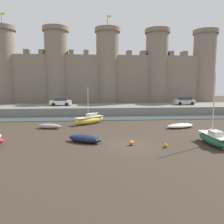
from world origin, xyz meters
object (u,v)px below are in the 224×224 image
Objects in this scene: car_quay_east at (61,102)px; sailboat_foreground_centre at (90,120)px; mooring_buoy_near_channel at (166,145)px; sailboat_midflat_centre at (213,139)px; rowboat_near_channel_left at (49,126)px; mooring_buoy_near_shore at (131,143)px; car_quay_centre_east at (185,101)px; rowboat_foreground_left at (180,126)px; rowboat_foreground_right at (85,139)px.

sailboat_foreground_centre is at bearing -63.72° from car_quay_east.
sailboat_midflat_centre is at bearing 5.36° from mooring_buoy_near_channel.
rowboat_near_channel_left reaches higher than mooring_buoy_near_channel.
car_quay_centre_east reaches higher than mooring_buoy_near_shore.
mooring_buoy_near_channel is at bearing -17.17° from mooring_buoy_near_shore.
rowboat_near_channel_left is at bearing -149.80° from sailboat_foreground_centre.
sailboat_midflat_centre is 7.91m from mooring_buoy_near_shore.
rowboat_foreground_left reaches higher than mooring_buoy_near_channel.
rowboat_near_channel_left is 8.88× the size of mooring_buoy_near_channel.
rowboat_near_channel_left is at bearing 152.29° from sailboat_midflat_centre.
rowboat_foreground_left reaches higher than mooring_buoy_near_shore.
rowboat_foreground_right is (-0.27, -10.24, -0.23)m from sailboat_foreground_centre.
rowboat_foreground_left is 1.10× the size of rowboat_foreground_right.
sailboat_foreground_centre reaches higher than rowboat_foreground_left.
rowboat_foreground_right is 12.55m from sailboat_midflat_centre.
sailboat_foreground_centre is 17.18m from sailboat_midflat_centre.
rowboat_foreground_right reaches higher than rowboat_foreground_left.
mooring_buoy_near_shore is at bearing -122.79° from car_quay_centre_east.
rowboat_near_channel_left is at bearing -148.97° from car_quay_centre_east.
car_quay_east is 25.27m from car_quay_centre_east.
rowboat_foreground_right reaches higher than mooring_buoy_near_shore.
sailboat_midflat_centre is at bearing -8.84° from rowboat_foreground_right.
sailboat_foreground_centre reaches higher than rowboat_foreground_right.
rowboat_foreground_left is (12.15, -3.98, -0.31)m from sailboat_foreground_centre.
rowboat_foreground_right is 0.56× the size of sailboat_midflat_centre.
mooring_buoy_near_shore is 27.91m from car_quay_centre_east.
car_quay_centre_east is (15.07, 23.40, 2.09)m from mooring_buoy_near_shore.
sailboat_midflat_centre is (-0.02, -8.19, 0.30)m from rowboat_foreground_left.
car_quay_centre_east is at bearing 31.03° from rowboat_near_channel_left.
rowboat_near_channel_left is 0.49× the size of sailboat_midflat_centre.
mooring_buoy_near_shore is 3.18m from mooring_buoy_near_channel.
car_quay_centre_east is (24.55, 14.77, 1.99)m from rowboat_near_channel_left.
mooring_buoy_near_channel is 0.09× the size of car_quay_centre_east.
rowboat_foreground_right is at bearing -75.69° from car_quay_east.
rowboat_foreground_right is at bearing -91.52° from sailboat_foreground_centre.
rowboat_foreground_right is at bearing 162.49° from mooring_buoy_near_channel.
car_quay_centre_east reaches higher than rowboat_foreground_left.
sailboat_midflat_centre reaches higher than sailboat_foreground_centre.
mooring_buoy_near_channel is (3.04, -0.94, -0.05)m from mooring_buoy_near_shore.
sailboat_foreground_centre is 1.30× the size of car_quay_east.
sailboat_midflat_centre is (12.40, -1.93, 0.22)m from rowboat_foreground_right.
rowboat_foreground_right is at bearing 171.16° from sailboat_midflat_centre.
mooring_buoy_near_shore reaches higher than mooring_buoy_near_channel.
mooring_buoy_near_channel is 0.09× the size of car_quay_east.
car_quay_east reaches higher than rowboat_foreground_left.
sailboat_midflat_centre is at bearing -45.11° from sailboat_foreground_centre.
sailboat_foreground_centre is at bearing 161.84° from rowboat_foreground_left.
rowboat_near_channel_left is 0.63× the size of sailboat_foreground_centre.
car_quay_east is (-5.69, 22.31, 1.94)m from rowboat_foreground_right.
rowboat_near_channel_left reaches higher than mooring_buoy_near_shore.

